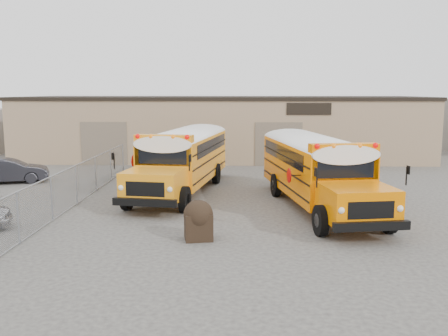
{
  "coord_description": "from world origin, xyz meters",
  "views": [
    {
      "loc": [
        1.42,
        -18.94,
        5.09
      ],
      "look_at": [
        0.66,
        3.63,
        1.6
      ],
      "focal_mm": 40.0,
      "sensor_mm": 36.0,
      "label": 1
    }
  ],
  "objects_px": {
    "school_bus_left": "(210,142)",
    "tarp_bundle": "(198,219)",
    "car_dark": "(9,171)",
    "school_bus_right": "(280,148)"
  },
  "relations": [
    {
      "from": "tarp_bundle",
      "to": "car_dark",
      "type": "distance_m",
      "value": 15.49
    },
    {
      "from": "school_bus_left",
      "to": "tarp_bundle",
      "type": "height_order",
      "value": "school_bus_left"
    },
    {
      "from": "school_bus_right",
      "to": "tarp_bundle",
      "type": "bearing_deg",
      "value": -107.52
    },
    {
      "from": "car_dark",
      "to": "tarp_bundle",
      "type": "bearing_deg",
      "value": -150.15
    },
    {
      "from": "school_bus_right",
      "to": "car_dark",
      "type": "bearing_deg",
      "value": -174.88
    },
    {
      "from": "school_bus_right",
      "to": "tarp_bundle",
      "type": "distance_m",
      "value": 12.39
    },
    {
      "from": "tarp_bundle",
      "to": "school_bus_right",
      "type": "bearing_deg",
      "value": 72.48
    },
    {
      "from": "school_bus_left",
      "to": "tarp_bundle",
      "type": "relative_size",
      "value": 8.03
    },
    {
      "from": "tarp_bundle",
      "to": "car_dark",
      "type": "relative_size",
      "value": 0.34
    },
    {
      "from": "school_bus_left",
      "to": "car_dark",
      "type": "relative_size",
      "value": 2.71
    }
  ]
}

